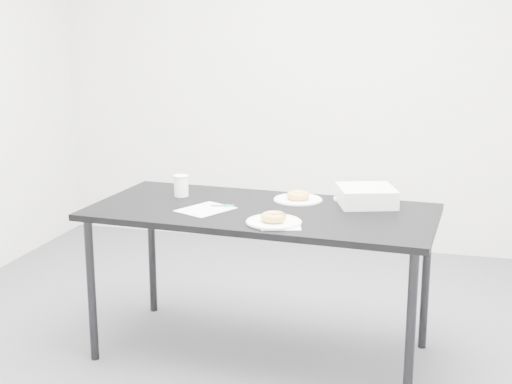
% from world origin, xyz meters
% --- Properties ---
extents(floor, '(4.00, 4.00, 0.00)m').
position_xyz_m(floor, '(0.00, 0.00, 0.00)').
color(floor, '#515156').
rests_on(floor, ground).
extents(wall_back, '(4.00, 0.02, 2.70)m').
position_xyz_m(wall_back, '(0.00, 2.00, 1.35)').
color(wall_back, white).
rests_on(wall_back, floor).
extents(table, '(1.76, 0.90, 0.78)m').
position_xyz_m(table, '(0.13, 0.03, 0.72)').
color(table, black).
rests_on(table, floor).
extents(scorecard, '(0.29, 0.32, 0.00)m').
position_xyz_m(scorecard, '(-0.14, -0.05, 0.78)').
color(scorecard, white).
rests_on(scorecard, table).
extents(logo_patch, '(0.06, 0.06, 0.00)m').
position_xyz_m(logo_patch, '(-0.05, 0.03, 0.79)').
color(logo_patch, green).
rests_on(logo_patch, scorecard).
extents(pen, '(0.12, 0.04, 0.01)m').
position_xyz_m(pen, '(-0.07, 0.02, 0.79)').
color(pen, '#0B737E').
rests_on(pen, scorecard).
extents(napkin, '(0.22, 0.22, 0.00)m').
position_xyz_m(napkin, '(0.29, -0.23, 0.78)').
color(napkin, white).
rests_on(napkin, table).
extents(plate_near, '(0.26, 0.26, 0.01)m').
position_xyz_m(plate_near, '(0.25, -0.21, 0.79)').
color(plate_near, white).
rests_on(plate_near, napkin).
extents(donut_near, '(0.14, 0.14, 0.04)m').
position_xyz_m(donut_near, '(0.25, -0.21, 0.81)').
color(donut_near, '#C88A3F').
rests_on(donut_near, plate_near).
extents(plate_far, '(0.25, 0.25, 0.01)m').
position_xyz_m(plate_far, '(0.27, 0.25, 0.79)').
color(plate_far, white).
rests_on(plate_far, table).
extents(donut_far, '(0.12, 0.12, 0.04)m').
position_xyz_m(donut_far, '(0.27, 0.25, 0.81)').
color(donut_far, '#C88A3F').
rests_on(donut_far, plate_far).
extents(coffee_cup, '(0.08, 0.08, 0.11)m').
position_xyz_m(coffee_cup, '(-0.35, 0.18, 0.84)').
color(coffee_cup, white).
rests_on(coffee_cup, table).
extents(cup_lid, '(0.08, 0.08, 0.01)m').
position_xyz_m(cup_lid, '(0.49, 0.32, 0.79)').
color(cup_lid, white).
rests_on(cup_lid, table).
extents(bakery_box, '(0.35, 0.35, 0.09)m').
position_xyz_m(bakery_box, '(0.63, 0.26, 0.83)').
color(bakery_box, silver).
rests_on(bakery_box, table).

